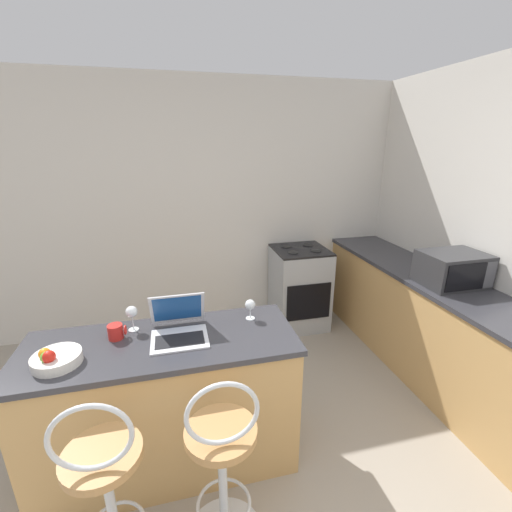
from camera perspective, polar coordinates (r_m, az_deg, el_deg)
The scene contains 12 objects.
wall_back at distance 3.67m, azimuth -9.42°, elevation 7.55°, with size 12.00×0.06×2.60m.
breakfast_bar at distance 2.34m, azimuth -14.47°, elevation -22.82°, with size 1.55×0.59×0.89m.
counter_right at distance 3.26m, azimuth 29.52°, elevation -12.12°, with size 0.58×3.23×0.89m.
bar_stool_near at distance 1.95m, azimuth -23.49°, elevation -32.54°, with size 0.40×0.40×1.05m.
bar_stool_far at distance 1.92m, azimuth -5.57°, elevation -31.76°, with size 0.40×0.40×1.05m.
laptop at distance 2.09m, azimuth -12.76°, elevation -11.18°, with size 0.32×0.33×0.24m.
microwave at distance 3.12m, azimuth 29.95°, elevation -1.87°, with size 0.48×0.36×0.26m.
stove_range at distance 3.83m, azimuth 7.22°, elevation -5.23°, with size 0.56×0.57×0.90m.
mug_red at distance 2.17m, azimuth -22.30°, elevation -11.59°, with size 0.10×0.08×0.09m.
wine_glass_short at distance 2.19m, azimuth -20.02°, elevation -8.89°, with size 0.07×0.07×0.16m.
wine_glass_tall at distance 2.19m, azimuth -0.97°, elevation -8.26°, with size 0.07×0.07×0.13m.
fruit_bowl at distance 2.08m, azimuth -30.45°, elevation -14.54°, with size 0.24×0.24×0.11m.
Camera 1 is at (-0.28, -0.87, 1.97)m, focal length 24.00 mm.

